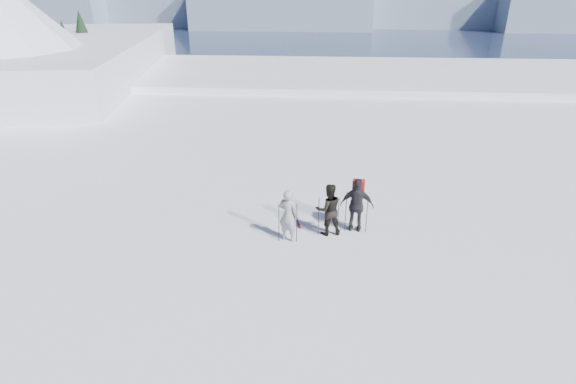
% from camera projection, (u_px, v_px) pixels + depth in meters
% --- Properties ---
extents(lake_basin, '(820.00, 820.00, 71.62)m').
position_uv_depth(lake_basin, '(332.00, 148.00, 41.27)').
color(lake_basin, white).
rests_on(lake_basin, ground).
extents(far_mountain_range, '(770.00, 110.00, 53.00)m').
position_uv_depth(far_mountain_range, '(358.00, 1.00, 423.92)').
color(far_mountain_range, slate).
rests_on(far_mountain_range, ground).
extents(near_ridge, '(31.37, 35.68, 25.62)m').
position_uv_depth(near_ridge, '(44.00, 112.00, 41.24)').
color(near_ridge, white).
rests_on(near_ridge, ground).
extents(skier_grey, '(0.72, 0.61, 1.68)m').
position_uv_depth(skier_grey, '(288.00, 215.00, 13.49)').
color(skier_grey, '#90939D').
rests_on(skier_grey, ground).
extents(skier_dark, '(0.95, 0.82, 1.69)m').
position_uv_depth(skier_dark, '(329.00, 209.00, 13.83)').
color(skier_dark, black).
rests_on(skier_dark, ground).
extents(skier_pack, '(1.09, 0.57, 1.78)m').
position_uv_depth(skier_pack, '(357.00, 205.00, 13.99)').
color(skier_pack, black).
rests_on(skier_pack, ground).
extents(backpack, '(0.40, 0.26, 0.56)m').
position_uv_depth(backpack, '(360.00, 168.00, 13.72)').
color(backpack, red).
rests_on(backpack, skier_pack).
extents(ski_poles, '(2.71, 0.83, 1.37)m').
position_uv_depth(ski_poles, '(324.00, 218.00, 13.77)').
color(ski_poles, black).
rests_on(ski_poles, ground).
extents(skis_loose, '(0.50, 1.70, 0.03)m').
position_uv_depth(skis_loose, '(293.00, 216.00, 15.20)').
color(skis_loose, black).
rests_on(skis_loose, ground).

